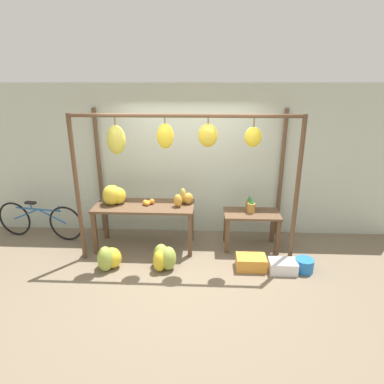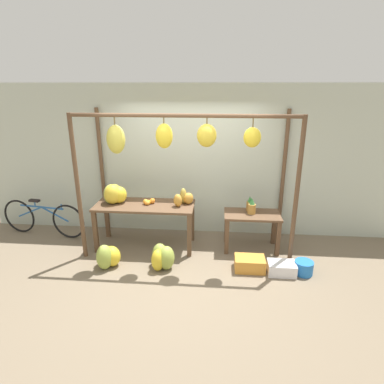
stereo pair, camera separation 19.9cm
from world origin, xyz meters
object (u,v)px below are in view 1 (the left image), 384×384
(blue_bucket, at_px, (304,265))
(papaya_pile, at_px, (183,198))
(banana_pile_ground_right, at_px, (164,258))
(fruit_crate_purple, at_px, (283,266))
(orange_pile, at_px, (148,203))
(parked_bicycle, at_px, (40,220))
(banana_pile_ground_left, at_px, (108,258))
(pineapple_cluster, at_px, (250,205))
(fruit_crate_white, at_px, (251,262))
(banana_pile_on_table, at_px, (112,195))

(blue_bucket, relative_size, papaya_pile, 0.73)
(banana_pile_ground_right, distance_m, fruit_crate_purple, 1.86)
(papaya_pile, bearing_deg, orange_pile, -176.02)
(parked_bicycle, relative_size, papaya_pile, 4.48)
(banana_pile_ground_left, height_order, blue_bucket, banana_pile_ground_left)
(parked_bicycle, bearing_deg, orange_pile, -6.86)
(pineapple_cluster, relative_size, banana_pile_ground_left, 0.60)
(orange_pile, distance_m, blue_bucket, 2.73)
(banana_pile_ground_left, height_order, banana_pile_ground_right, banana_pile_ground_left)
(orange_pile, xyz_separation_m, fruit_crate_white, (1.72, -0.65, -0.74))
(parked_bicycle, bearing_deg, banana_pile_on_table, -8.42)
(banana_pile_on_table, distance_m, papaya_pile, 1.23)
(banana_pile_ground_right, height_order, papaya_pile, papaya_pile)
(blue_bucket, distance_m, parked_bicycle, 4.76)
(pineapple_cluster, distance_m, banana_pile_ground_right, 1.75)
(banana_pile_on_table, xyz_separation_m, blue_bucket, (3.16, -0.73, -0.85))
(blue_bucket, xyz_separation_m, parked_bicycle, (-4.65, 0.95, 0.25))
(banana_pile_ground_left, xyz_separation_m, papaya_pile, (1.14, 0.79, 0.74))
(banana_pile_on_table, relative_size, fruit_crate_white, 1.07)
(orange_pile, bearing_deg, fruit_crate_purple, -18.27)
(parked_bicycle, xyz_separation_m, papaya_pile, (2.72, -0.21, 0.56))
(banana_pile_ground_right, distance_m, blue_bucket, 2.19)
(banana_pile_on_table, xyz_separation_m, papaya_pile, (1.23, 0.01, -0.04))
(banana_pile_ground_right, bearing_deg, fruit_crate_white, 2.68)
(banana_pile_ground_right, relative_size, parked_bicycle, 0.26)
(fruit_crate_white, relative_size, parked_bicycle, 0.27)
(orange_pile, relative_size, fruit_crate_white, 0.43)
(orange_pile, xyz_separation_m, pineapple_cluster, (1.77, 0.12, -0.06))
(banana_pile_on_table, relative_size, pineapple_cluster, 1.76)
(banana_pile_ground_right, bearing_deg, fruit_crate_purple, -0.32)
(banana_pile_ground_left, height_order, fruit_crate_purple, banana_pile_ground_left)
(blue_bucket, xyz_separation_m, papaya_pile, (-1.93, 0.74, 0.81))
(parked_bicycle, bearing_deg, blue_bucket, -11.53)
(banana_pile_on_table, xyz_separation_m, parked_bicycle, (-1.50, 0.22, -0.60))
(banana_pile_on_table, distance_m, parked_bicycle, 1.63)
(banana_pile_on_table, bearing_deg, banana_pile_ground_left, -83.46)
(banana_pile_ground_right, bearing_deg, banana_pile_on_table, 142.23)
(banana_pile_on_table, height_order, parked_bicycle, banana_pile_on_table)
(banana_pile_ground_right, bearing_deg, parked_bicycle, 158.49)
(pineapple_cluster, distance_m, parked_bicycle, 3.91)
(orange_pile, bearing_deg, blue_bucket, -15.31)
(pineapple_cluster, bearing_deg, banana_pile_ground_right, -149.67)
(banana_pile_on_table, bearing_deg, blue_bucket, -12.97)
(banana_pile_on_table, height_order, fruit_crate_purple, banana_pile_on_table)
(pineapple_cluster, xyz_separation_m, banana_pile_ground_right, (-1.42, -0.83, -0.59))
(orange_pile, bearing_deg, fruit_crate_white, -20.73)
(orange_pile, bearing_deg, banana_pile_ground_left, -125.39)
(fruit_crate_white, distance_m, parked_bicycle, 3.95)
(banana_pile_ground_left, bearing_deg, papaya_pile, 34.73)
(pineapple_cluster, bearing_deg, banana_pile_on_table, -177.99)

